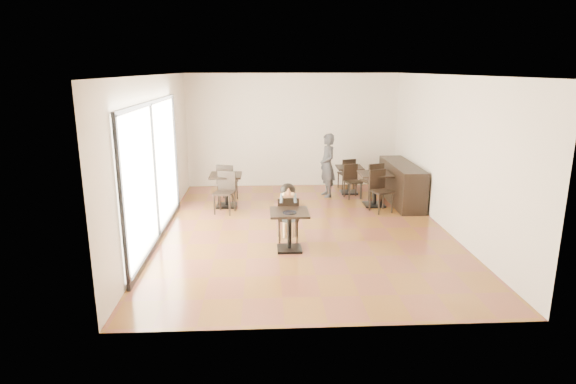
{
  "coord_description": "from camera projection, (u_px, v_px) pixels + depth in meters",
  "views": [
    {
      "loc": [
        -0.84,
        -9.69,
        3.33
      ],
      "look_at": [
        -0.37,
        -0.67,
        1.0
      ],
      "focal_mm": 30.0,
      "sensor_mm": 36.0,
      "label": 1
    }
  ],
  "objects": [
    {
      "name": "cafe_table_left",
      "position": [
        226.0,
        191.0,
        11.84
      ],
      "size": [
        0.94,
        0.94,
        0.81
      ],
      "primitive_type": null,
      "rotation": [
        0.0,
        0.0,
        -0.27
      ],
      "color": "black",
      "rests_on": "floor"
    },
    {
      "name": "cafe_table_back",
      "position": [
        349.0,
        180.0,
        13.14
      ],
      "size": [
        0.83,
        0.83,
        0.73
      ],
      "primitive_type": null,
      "rotation": [
        0.0,
        0.0,
        0.23
      ],
      "color": "black",
      "rests_on": "floor"
    },
    {
      "name": "wall_front",
      "position": [
        332.0,
        212.0,
        5.98
      ],
      "size": [
        6.0,
        0.01,
        3.2
      ],
      "primitive_type": "cube",
      "color": "beige",
      "rests_on": "floor"
    },
    {
      "name": "service_counter",
      "position": [
        401.0,
        183.0,
        12.19
      ],
      "size": [
        0.6,
        2.4,
        1.0
      ],
      "primitive_type": "cube",
      "color": "black",
      "rests_on": "floor"
    },
    {
      "name": "cafe_table_mid",
      "position": [
        375.0,
        189.0,
        11.93
      ],
      "size": [
        1.01,
        1.01,
        0.82
      ],
      "primitive_type": null,
      "rotation": [
        0.0,
        0.0,
        0.37
      ],
      "color": "black",
      "rests_on": "floor"
    },
    {
      "name": "chair_mid_b",
      "position": [
        382.0,
        192.0,
        11.38
      ],
      "size": [
        0.58,
        0.58,
        0.99
      ],
      "primitive_type": null,
      "rotation": [
        0.0,
        0.0,
        0.37
      ],
      "color": "black",
      "rests_on": "floor"
    },
    {
      "name": "floor",
      "position": [
        304.0,
        229.0,
        10.25
      ],
      "size": [
        6.0,
        8.0,
        0.01
      ],
      "primitive_type": "cube",
      "color": "brown",
      "rests_on": "ground"
    },
    {
      "name": "child_chair",
      "position": [
        288.0,
        218.0,
        9.51
      ],
      "size": [
        0.41,
        0.41,
        0.91
      ],
      "primitive_type": null,
      "rotation": [
        0.0,
        0.0,
        3.14
      ],
      "color": "black",
      "rests_on": "floor"
    },
    {
      "name": "plate",
      "position": [
        290.0,
        213.0,
        8.81
      ],
      "size": [
        0.26,
        0.26,
        0.02
      ],
      "primitive_type": "cylinder",
      "color": "black",
      "rests_on": "child_table"
    },
    {
      "name": "chair_mid_a",
      "position": [
        371.0,
        181.0,
        12.44
      ],
      "size": [
        0.58,
        0.58,
        0.99
      ],
      "primitive_type": null,
      "rotation": [
        0.0,
        0.0,
        3.51
      ],
      "color": "black",
      "rests_on": "floor"
    },
    {
      "name": "wall_left",
      "position": [
        156.0,
        157.0,
        9.7
      ],
      "size": [
        0.01,
        8.0,
        3.2
      ],
      "primitive_type": "cube",
      "color": "beige",
      "rests_on": "floor"
    },
    {
      "name": "wall_right",
      "position": [
        448.0,
        154.0,
        10.0
      ],
      "size": [
        0.01,
        8.0,
        3.2
      ],
      "primitive_type": "cube",
      "color": "beige",
      "rests_on": "floor"
    },
    {
      "name": "wall_back",
      "position": [
        293.0,
        131.0,
        13.71
      ],
      "size": [
        6.0,
        0.01,
        3.2
      ],
      "primitive_type": "cube",
      "color": "beige",
      "rests_on": "floor"
    },
    {
      "name": "pizza_slice",
      "position": [
        288.0,
        194.0,
        9.2
      ],
      "size": [
        0.27,
        0.2,
        0.06
      ],
      "primitive_type": null,
      "color": "#E8B274",
      "rests_on": "child"
    },
    {
      "name": "child",
      "position": [
        288.0,
        212.0,
        9.48
      ],
      "size": [
        0.41,
        0.57,
        1.15
      ],
      "primitive_type": null,
      "color": "slate",
      "rests_on": "child_chair"
    },
    {
      "name": "child_table",
      "position": [
        289.0,
        231.0,
        9.0
      ],
      "size": [
        0.72,
        0.72,
        0.76
      ],
      "primitive_type": null,
      "color": "black",
      "rests_on": "floor"
    },
    {
      "name": "chair_back_b",
      "position": [
        353.0,
        182.0,
        12.59
      ],
      "size": [
        0.48,
        0.48,
        0.88
      ],
      "primitive_type": null,
      "rotation": [
        0.0,
        0.0,
        0.23
      ],
      "color": "black",
      "rests_on": "floor"
    },
    {
      "name": "adult_patron",
      "position": [
        327.0,
        165.0,
        12.7
      ],
      "size": [
        0.53,
        0.69,
        1.68
      ],
      "primitive_type": "imported",
      "rotation": [
        0.0,
        0.0,
        -1.34
      ],
      "color": "#36363A",
      "rests_on": "floor"
    },
    {
      "name": "chair_left_b",
      "position": [
        224.0,
        193.0,
        11.29
      ],
      "size": [
        0.54,
        0.54,
        0.97
      ],
      "primitive_type": null,
      "rotation": [
        0.0,
        0.0,
        -0.27
      ],
      "color": "black",
      "rests_on": "floor"
    },
    {
      "name": "storefront_window",
      "position": [
        153.0,
        171.0,
        9.26
      ],
      "size": [
        0.04,
        4.5,
        2.6
      ],
      "primitive_type": "cube",
      "color": "white",
      "rests_on": "floor"
    },
    {
      "name": "chair_back_a",
      "position": [
        346.0,
        173.0,
        13.6
      ],
      "size": [
        0.48,
        0.48,
        0.88
      ],
      "primitive_type": null,
      "rotation": [
        0.0,
        0.0,
        3.37
      ],
      "color": "black",
      "rests_on": "floor"
    },
    {
      "name": "ceiling",
      "position": [
        305.0,
        75.0,
        9.45
      ],
      "size": [
        6.0,
        8.0,
        0.01
      ],
      "primitive_type": "cube",
      "color": "white",
      "rests_on": "floor"
    },
    {
      "name": "chair_left_a",
      "position": [
        228.0,
        182.0,
        12.36
      ],
      "size": [
        0.54,
        0.54,
        0.97
      ],
      "primitive_type": null,
      "rotation": [
        0.0,
        0.0,
        2.87
      ],
      "color": "black",
      "rests_on": "floor"
    }
  ]
}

